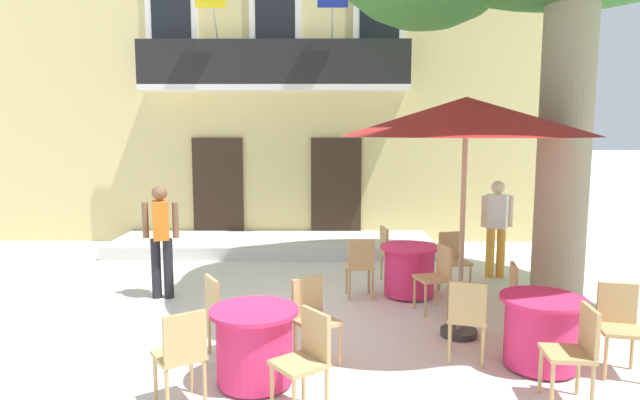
{
  "coord_description": "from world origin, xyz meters",
  "views": [
    {
      "loc": [
        0.12,
        -6.93,
        2.48
      ],
      "look_at": [
        0.05,
        2.16,
        1.3
      ],
      "focal_mm": 30.55,
      "sensor_mm": 36.0,
      "label": 1
    }
  ],
  "objects_px": {
    "cafe_umbrella": "(466,118)",
    "pedestrian_by_tree": "(161,235)",
    "cafe_table_front": "(541,332)",
    "cafe_chair_middle_2": "(306,355)",
    "cafe_table_middle": "(255,345)",
    "cafe_chair_middle_1": "(182,352)",
    "cafe_chair_front_2": "(522,297)",
    "cafe_chair_near_tree_2": "(437,274)",
    "cafe_chair_near_tree_3": "(453,257)",
    "pedestrian_mid_plaza": "(497,223)",
    "cafe_chair_middle_3": "(313,314)",
    "cafe_chair_near_tree_1": "(360,263)",
    "cafe_chair_front_0": "(576,348)",
    "cafe_chair_front_1": "(619,322)",
    "cafe_chair_near_tree_0": "(390,250)",
    "cafe_chair_front_3": "(467,315)",
    "cafe_table_near_tree": "(409,270)",
    "cafe_chair_middle_0": "(222,311)"
  },
  "relations": [
    {
      "from": "cafe_umbrella",
      "to": "pedestrian_by_tree",
      "type": "bearing_deg",
      "value": 159.91
    },
    {
      "from": "cafe_table_front",
      "to": "cafe_umbrella",
      "type": "relative_size",
      "value": 0.3
    },
    {
      "from": "cafe_chair_middle_2",
      "to": "cafe_umbrella",
      "type": "relative_size",
      "value": 0.31
    },
    {
      "from": "cafe_table_middle",
      "to": "cafe_umbrella",
      "type": "bearing_deg",
      "value": 28.88
    },
    {
      "from": "cafe_chair_middle_1",
      "to": "cafe_chair_front_2",
      "type": "xyz_separation_m",
      "value": [
        3.59,
        1.62,
        0.0
      ]
    },
    {
      "from": "cafe_chair_near_tree_2",
      "to": "cafe_chair_middle_1",
      "type": "relative_size",
      "value": 1.0
    },
    {
      "from": "cafe_chair_near_tree_3",
      "to": "pedestrian_mid_plaza",
      "type": "distance_m",
      "value": 1.27
    },
    {
      "from": "cafe_chair_near_tree_2",
      "to": "cafe_table_front",
      "type": "distance_m",
      "value": 1.92
    },
    {
      "from": "cafe_chair_middle_3",
      "to": "cafe_chair_middle_1",
      "type": "bearing_deg",
      "value": -139.3
    },
    {
      "from": "cafe_chair_near_tree_1",
      "to": "cafe_chair_middle_3",
      "type": "height_order",
      "value": "same"
    },
    {
      "from": "cafe_chair_near_tree_1",
      "to": "cafe_table_front",
      "type": "distance_m",
      "value": 2.92
    },
    {
      "from": "cafe_chair_near_tree_3",
      "to": "cafe_table_front",
      "type": "relative_size",
      "value": 1.05
    },
    {
      "from": "cafe_chair_front_0",
      "to": "cafe_chair_front_1",
      "type": "height_order",
      "value": "same"
    },
    {
      "from": "cafe_chair_near_tree_2",
      "to": "cafe_chair_front_0",
      "type": "distance_m",
      "value": 2.63
    },
    {
      "from": "cafe_chair_middle_1",
      "to": "pedestrian_by_tree",
      "type": "xyz_separation_m",
      "value": [
        -1.13,
        3.22,
        0.42
      ]
    },
    {
      "from": "cafe_chair_middle_2",
      "to": "cafe_table_front",
      "type": "bearing_deg",
      "value": 21.15
    },
    {
      "from": "cafe_chair_middle_1",
      "to": "cafe_umbrella",
      "type": "relative_size",
      "value": 0.31
    },
    {
      "from": "cafe_chair_near_tree_0",
      "to": "cafe_chair_front_2",
      "type": "relative_size",
      "value": 1.0
    },
    {
      "from": "cafe_chair_near_tree_0",
      "to": "cafe_chair_front_3",
      "type": "bearing_deg",
      "value": -81.78
    },
    {
      "from": "cafe_chair_middle_3",
      "to": "cafe_chair_front_1",
      "type": "height_order",
      "value": "same"
    },
    {
      "from": "cafe_chair_front_2",
      "to": "cafe_table_near_tree",
      "type": "bearing_deg",
      "value": 121.39
    },
    {
      "from": "cafe_table_middle",
      "to": "cafe_table_front",
      "type": "xyz_separation_m",
      "value": [
        2.94,
        0.39,
        0.0
      ]
    },
    {
      "from": "cafe_chair_middle_1",
      "to": "cafe_table_front",
      "type": "xyz_separation_m",
      "value": [
        3.52,
        0.87,
        -0.14
      ]
    },
    {
      "from": "cafe_chair_near_tree_2",
      "to": "pedestrian_mid_plaza",
      "type": "distance_m",
      "value": 2.24
    },
    {
      "from": "cafe_chair_near_tree_3",
      "to": "cafe_chair_middle_3",
      "type": "distance_m",
      "value": 3.35
    },
    {
      "from": "cafe_table_near_tree",
      "to": "cafe_umbrella",
      "type": "xyz_separation_m",
      "value": [
        0.36,
        -1.6,
        2.22
      ]
    },
    {
      "from": "cafe_table_near_tree",
      "to": "cafe_chair_near_tree_3",
      "type": "relative_size",
      "value": 0.95
    },
    {
      "from": "cafe_chair_middle_2",
      "to": "cafe_table_near_tree",
      "type": "bearing_deg",
      "value": 67.34
    },
    {
      "from": "cafe_umbrella",
      "to": "cafe_chair_middle_3",
      "type": "bearing_deg",
      "value": -156.26
    },
    {
      "from": "cafe_table_front",
      "to": "cafe_chair_front_2",
      "type": "height_order",
      "value": "cafe_chair_front_2"
    },
    {
      "from": "cafe_chair_middle_1",
      "to": "cafe_umbrella",
      "type": "xyz_separation_m",
      "value": [
        2.89,
        1.75,
        2.08
      ]
    },
    {
      "from": "cafe_chair_near_tree_0",
      "to": "cafe_chair_middle_3",
      "type": "bearing_deg",
      "value": -111.0
    },
    {
      "from": "cafe_chair_near_tree_1",
      "to": "cafe_chair_near_tree_2",
      "type": "relative_size",
      "value": 1.0
    },
    {
      "from": "cafe_chair_near_tree_2",
      "to": "cafe_chair_near_tree_3",
      "type": "relative_size",
      "value": 1.0
    },
    {
      "from": "cafe_chair_front_3",
      "to": "pedestrian_mid_plaza",
      "type": "height_order",
      "value": "pedestrian_mid_plaza"
    },
    {
      "from": "cafe_table_near_tree",
      "to": "cafe_chair_front_2",
      "type": "bearing_deg",
      "value": -58.61
    },
    {
      "from": "cafe_chair_near_tree_0",
      "to": "cafe_table_middle",
      "type": "height_order",
      "value": "cafe_chair_near_tree_0"
    },
    {
      "from": "cafe_chair_near_tree_3",
      "to": "cafe_umbrella",
      "type": "height_order",
      "value": "cafe_umbrella"
    },
    {
      "from": "cafe_chair_near_tree_3",
      "to": "cafe_chair_front_2",
      "type": "xyz_separation_m",
      "value": [
        0.34,
        -1.98,
        0.0
      ]
    },
    {
      "from": "cafe_chair_middle_0",
      "to": "pedestrian_by_tree",
      "type": "relative_size",
      "value": 0.54
    },
    {
      "from": "pedestrian_by_tree",
      "to": "cafe_chair_middle_2",
      "type": "bearing_deg",
      "value": -55.83
    },
    {
      "from": "cafe_chair_middle_0",
      "to": "cafe_chair_front_2",
      "type": "distance_m",
      "value": 3.47
    },
    {
      "from": "cafe_chair_near_tree_0",
      "to": "cafe_chair_near_tree_2",
      "type": "bearing_deg",
      "value": -71.85
    },
    {
      "from": "cafe_chair_near_tree_0",
      "to": "cafe_chair_front_0",
      "type": "bearing_deg",
      "value": -73.17
    },
    {
      "from": "cafe_umbrella",
      "to": "cafe_table_near_tree",
      "type": "bearing_deg",
      "value": 102.74
    },
    {
      "from": "cafe_chair_near_tree_3",
      "to": "cafe_umbrella",
      "type": "bearing_deg",
      "value": -100.71
    },
    {
      "from": "cafe_chair_middle_2",
      "to": "pedestrian_by_tree",
      "type": "bearing_deg",
      "value": 124.17
    },
    {
      "from": "cafe_chair_near_tree_3",
      "to": "cafe_chair_middle_0",
      "type": "relative_size",
      "value": 1.0
    },
    {
      "from": "cafe_chair_middle_2",
      "to": "cafe_umbrella",
      "type": "height_order",
      "value": "cafe_umbrella"
    },
    {
      "from": "cafe_chair_front_3",
      "to": "cafe_table_near_tree",
      "type": "bearing_deg",
      "value": 95.96
    }
  ]
}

